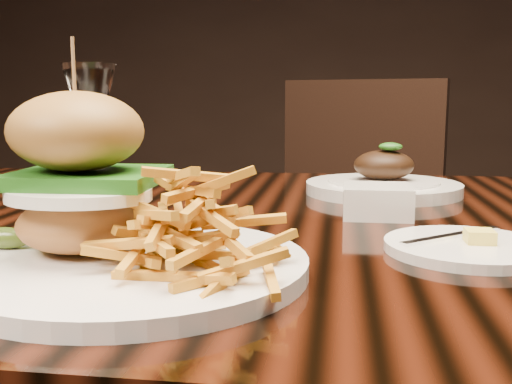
# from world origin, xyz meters

# --- Properties ---
(dining_table) EXTENTS (1.60, 0.90, 0.75)m
(dining_table) POSITION_xyz_m (0.00, 0.00, 0.67)
(dining_table) COLOR black
(dining_table) RESTS_ON ground
(burger_plate) EXTENTS (0.30, 0.30, 0.20)m
(burger_plate) POSITION_xyz_m (-0.16, -0.26, 0.80)
(burger_plate) COLOR white
(burger_plate) RESTS_ON dining_table
(side_saucer) EXTENTS (0.16, 0.16, 0.02)m
(side_saucer) POSITION_xyz_m (0.14, -0.15, 0.76)
(side_saucer) COLOR white
(side_saucer) RESTS_ON dining_table
(ramekin) EXTENTS (0.11, 0.11, 0.04)m
(ramekin) POSITION_xyz_m (0.06, 0.02, 0.77)
(ramekin) COLOR white
(ramekin) RESTS_ON dining_table
(wine_glass) EXTENTS (0.07, 0.07, 0.19)m
(wine_glass) POSITION_xyz_m (-0.32, 0.03, 0.89)
(wine_glass) COLOR white
(wine_glass) RESTS_ON dining_table
(water_tumbler) EXTENTS (0.08, 0.08, 0.10)m
(water_tumbler) POSITION_xyz_m (-0.40, 0.11, 0.80)
(water_tumbler) COLOR white
(water_tumbler) RESTS_ON dining_table
(far_dish) EXTENTS (0.24, 0.24, 0.08)m
(far_dish) POSITION_xyz_m (0.08, 0.21, 0.77)
(far_dish) COLOR white
(far_dish) RESTS_ON dining_table
(chair_far) EXTENTS (0.58, 0.58, 0.95)m
(chair_far) POSITION_xyz_m (0.04, 0.89, 0.54)
(chair_far) COLOR black
(chair_far) RESTS_ON ground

